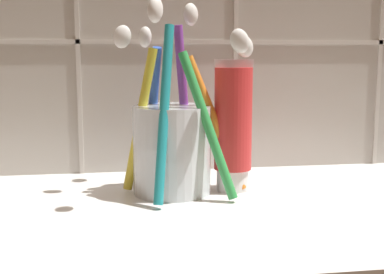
{
  "coord_description": "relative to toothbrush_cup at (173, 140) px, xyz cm",
  "views": [
    {
      "loc": [
        -12.75,
        -46.27,
        16.1
      ],
      "look_at": [
        -5.33,
        2.09,
        8.1
      ],
      "focal_mm": 50.0,
      "sensor_mm": 36.0,
      "label": 1
    }
  ],
  "objects": [
    {
      "name": "toothpaste_tube",
      "position": [
        6.05,
        0.07,
        1.22
      ],
      "size": [
        3.95,
        3.76,
        13.19
      ],
      "color": "white",
      "rests_on": "sink_counter"
    },
    {
      "name": "toothbrush_cup",
      "position": [
        0.0,
        0.0,
        0.0
      ],
      "size": [
        14.4,
        13.29,
        18.74
      ],
      "color": "silver",
      "rests_on": "sink_counter"
    },
    {
      "name": "sink_counter",
      "position": [
        6.76,
        -5.14,
        -6.29
      ],
      "size": [
        71.93,
        31.39,
        2.0
      ],
      "primitive_type": "cube",
      "color": "white",
      "rests_on": "ground"
    }
  ]
}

